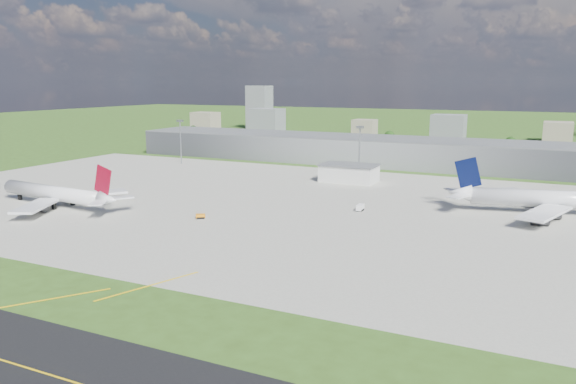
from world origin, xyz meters
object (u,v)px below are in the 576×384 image
at_px(airliner_red_twin, 58,194).
at_px(van_white_near, 360,208).
at_px(airliner_blue_quad, 563,200).
at_px(tug_yellow, 201,216).

relative_size(airliner_red_twin, van_white_near, 14.01).
height_order(airliner_red_twin, airliner_blue_quad, airliner_blue_quad).
distance_m(airliner_red_twin, tug_yellow, 61.72).
relative_size(airliner_red_twin, airliner_blue_quad, 0.87).
bearing_deg(van_white_near, tug_yellow, 125.10).
bearing_deg(airliner_red_twin, tug_yellow, -168.07).
bearing_deg(airliner_red_twin, van_white_near, -152.97).
height_order(tug_yellow, van_white_near, van_white_near).
bearing_deg(airliner_blue_quad, tug_yellow, -164.18).
distance_m(airliner_red_twin, airliner_blue_quad, 189.66).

